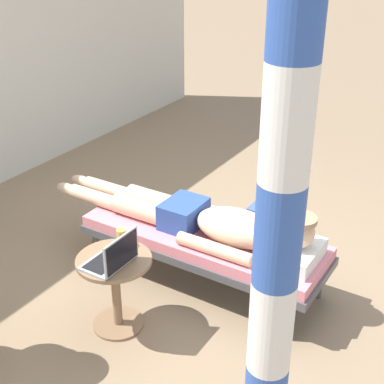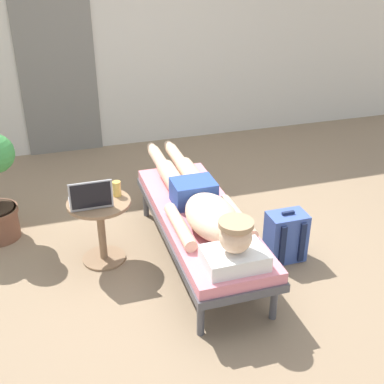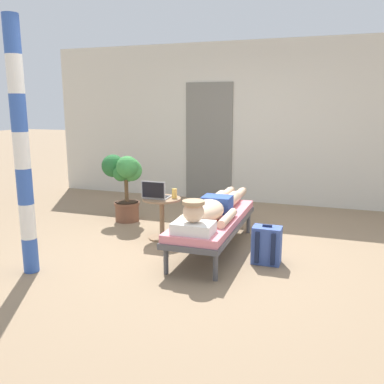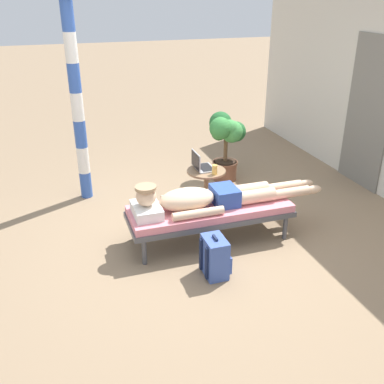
# 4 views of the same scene
# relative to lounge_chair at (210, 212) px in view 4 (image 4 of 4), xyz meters

# --- Properties ---
(ground_plane) EXTENTS (40.00, 40.00, 0.00)m
(ground_plane) POSITION_rel_lounge_chair_xyz_m (-0.06, -0.08, -0.35)
(ground_plane) COLOR #8C7256
(house_door_panel) EXTENTS (0.84, 0.03, 2.04)m
(house_door_panel) POSITION_rel_lounge_chair_xyz_m (-0.83, 2.58, 0.67)
(house_door_panel) COLOR slate
(house_door_panel) RESTS_ON ground
(lounge_chair) EXTENTS (0.61, 1.80, 0.42)m
(lounge_chair) POSITION_rel_lounge_chair_xyz_m (0.00, 0.00, 0.00)
(lounge_chair) COLOR #4C4C51
(lounge_chair) RESTS_ON ground
(person_reclining) EXTENTS (0.53, 2.17, 0.33)m
(person_reclining) POSITION_rel_lounge_chair_xyz_m (0.00, -0.03, 0.17)
(person_reclining) COLOR white
(person_reclining) RESTS_ON lounge_chair
(side_table) EXTENTS (0.48, 0.48, 0.52)m
(side_table) POSITION_rel_lounge_chair_xyz_m (-0.73, 0.22, 0.01)
(side_table) COLOR #8C6B4C
(side_table) RESTS_ON ground
(laptop) EXTENTS (0.31, 0.24, 0.23)m
(laptop) POSITION_rel_lounge_chair_xyz_m (-0.79, 0.17, 0.24)
(laptop) COLOR #A5A8AD
(laptop) RESTS_ON side_table
(drink_glass) EXTENTS (0.06, 0.06, 0.12)m
(drink_glass) POSITION_rel_lounge_chair_xyz_m (-0.58, 0.27, 0.24)
(drink_glass) COLOR gold
(drink_glass) RESTS_ON side_table
(backpack) EXTENTS (0.30, 0.26, 0.42)m
(backpack) POSITION_rel_lounge_chair_xyz_m (0.65, -0.19, -0.15)
(backpack) COLOR #3F59A5
(backpack) RESTS_ON ground
(potted_plant) EXTENTS (0.61, 0.60, 0.97)m
(potted_plant) POSITION_rel_lounge_chair_xyz_m (-1.55, 0.81, 0.29)
(potted_plant) COLOR brown
(potted_plant) RESTS_ON ground
(porch_post) EXTENTS (0.15, 0.15, 2.46)m
(porch_post) POSITION_rel_lounge_chair_xyz_m (-1.57, -1.19, 0.88)
(porch_post) COLOR #3359B2
(porch_post) RESTS_ON ground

